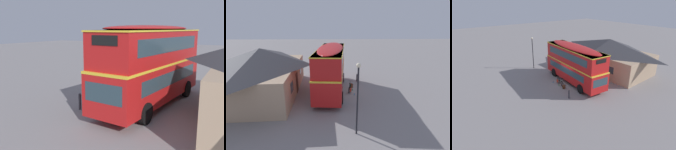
{
  "view_description": "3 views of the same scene",
  "coord_description": "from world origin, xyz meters",
  "views": [
    {
      "loc": [
        13.55,
        6.15,
        4.61
      ],
      "look_at": [
        0.81,
        -1.36,
        1.78
      ],
      "focal_mm": 39.13,
      "sensor_mm": 36.0,
      "label": 1
    },
    {
      "loc": [
        -17.72,
        0.74,
        7.08
      ],
      "look_at": [
        1.06,
        0.13,
        1.41
      ],
      "focal_mm": 28.12,
      "sensor_mm": 36.0,
      "label": 2
    },
    {
      "loc": [
        16.57,
        -13.29,
        9.99
      ],
      "look_at": [
        0.64,
        -1.25,
        1.72
      ],
      "focal_mm": 29.57,
      "sensor_mm": 36.0,
      "label": 3
    }
  ],
  "objects": [
    {
      "name": "ground_plane",
      "position": [
        0.0,
        0.0,
        0.0
      ],
      "size": [
        120.0,
        120.0,
        0.0
      ],
      "primitive_type": "plane",
      "color": "gray"
    },
    {
      "name": "double_decker_bus",
      "position": [
        -0.07,
        0.89,
        2.64
      ],
      "size": [
        9.9,
        3.31,
        4.79
      ],
      "color": "black",
      "rests_on": "ground"
    },
    {
      "name": "touring_bicycle",
      "position": [
        -0.44,
        -1.07,
        0.37
      ],
      "size": [
        1.71,
        0.54,
        1.06
      ],
      "color": "black",
      "rests_on": "ground"
    },
    {
      "name": "backpack_on_ground",
      "position": [
        0.77,
        -1.35,
        0.27
      ],
      "size": [
        0.41,
        0.39,
        0.51
      ],
      "color": "#592D19",
      "rests_on": "ground"
    },
    {
      "name": "water_bottle_green_metal",
      "position": [
        -0.23,
        -1.37,
        0.11
      ],
      "size": [
        0.06,
        0.06,
        0.24
      ],
      "color": "green",
      "rests_on": "ground"
    },
    {
      "name": "water_bottle_blue_sports",
      "position": [
        -1.38,
        -1.45,
        0.1
      ],
      "size": [
        0.08,
        0.08,
        0.21
      ],
      "color": "#338CBF",
      "rests_on": "ground"
    },
    {
      "name": "street_lamp",
      "position": [
        -7.76,
        -0.8,
        2.95
      ],
      "size": [
        0.28,
        0.28,
        4.8
      ],
      "color": "black",
      "rests_on": "ground"
    },
    {
      "name": "kerb_bollard",
      "position": [
        2.88,
        -2.28,
        0.5
      ],
      "size": [
        0.16,
        0.16,
        0.97
      ],
      "color": "#333338",
      "rests_on": "ground"
    }
  ]
}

